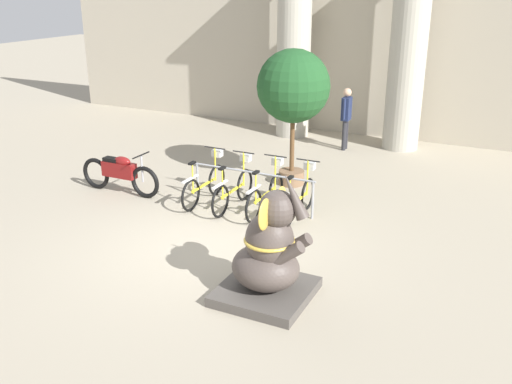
{
  "coord_description": "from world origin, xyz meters",
  "views": [
    {
      "loc": [
        4.64,
        -7.55,
        4.31
      ],
      "look_at": [
        0.76,
        0.39,
        1.0
      ],
      "focal_mm": 40.0,
      "sensor_mm": 36.0,
      "label": 1
    }
  ],
  "objects_px": {
    "motorcycle": "(120,173)",
    "person_pedestrian": "(346,113)",
    "bicycle_1": "(234,189)",
    "potted_tree": "(293,89)",
    "bicycle_2": "(266,193)",
    "bicycle_0": "(205,183)",
    "elephant_statue": "(269,256)",
    "bicycle_3": "(299,198)"
  },
  "relations": [
    {
      "from": "bicycle_0",
      "to": "potted_tree",
      "type": "bearing_deg",
      "value": 56.76
    },
    {
      "from": "bicycle_1",
      "to": "person_pedestrian",
      "type": "bearing_deg",
      "value": 81.94
    },
    {
      "from": "bicycle_0",
      "to": "bicycle_2",
      "type": "relative_size",
      "value": 1.0
    },
    {
      "from": "person_pedestrian",
      "to": "elephant_statue",
      "type": "bearing_deg",
      "value": -80.07
    },
    {
      "from": "motorcycle",
      "to": "potted_tree",
      "type": "xyz_separation_m",
      "value": [
        3.05,
        2.14,
        1.68
      ]
    },
    {
      "from": "motorcycle",
      "to": "bicycle_1",
      "type": "bearing_deg",
      "value": 7.47
    },
    {
      "from": "potted_tree",
      "to": "bicycle_0",
      "type": "bearing_deg",
      "value": -123.24
    },
    {
      "from": "person_pedestrian",
      "to": "bicycle_2",
      "type": "bearing_deg",
      "value": -90.28
    },
    {
      "from": "bicycle_0",
      "to": "bicycle_1",
      "type": "height_order",
      "value": "same"
    },
    {
      "from": "bicycle_1",
      "to": "bicycle_3",
      "type": "distance_m",
      "value": 1.36
    },
    {
      "from": "bicycle_0",
      "to": "person_pedestrian",
      "type": "relative_size",
      "value": 1.02
    },
    {
      "from": "bicycle_2",
      "to": "bicycle_3",
      "type": "relative_size",
      "value": 1.0
    },
    {
      "from": "elephant_statue",
      "to": "bicycle_0",
      "type": "bearing_deg",
      "value": 134.02
    },
    {
      "from": "bicycle_1",
      "to": "bicycle_3",
      "type": "height_order",
      "value": "same"
    },
    {
      "from": "bicycle_3",
      "to": "potted_tree",
      "type": "xyz_separation_m",
      "value": [
        -0.88,
        1.74,
        1.73
      ]
    },
    {
      "from": "bicycle_2",
      "to": "motorcycle",
      "type": "relative_size",
      "value": 0.84
    },
    {
      "from": "bicycle_1",
      "to": "person_pedestrian",
      "type": "relative_size",
      "value": 1.02
    },
    {
      "from": "bicycle_2",
      "to": "elephant_statue",
      "type": "xyz_separation_m",
      "value": [
        1.39,
        -2.88,
        0.26
      ]
    },
    {
      "from": "bicycle_1",
      "to": "elephant_statue",
      "type": "height_order",
      "value": "elephant_statue"
    },
    {
      "from": "bicycle_3",
      "to": "elephant_statue",
      "type": "xyz_separation_m",
      "value": [
        0.71,
        -2.89,
        0.26
      ]
    },
    {
      "from": "bicycle_3",
      "to": "motorcycle",
      "type": "xyz_separation_m",
      "value": [
        -3.92,
        -0.4,
        0.06
      ]
    },
    {
      "from": "bicycle_1",
      "to": "bicycle_2",
      "type": "bearing_deg",
      "value": 4.37
    },
    {
      "from": "bicycle_0",
      "to": "bicycle_1",
      "type": "bearing_deg",
      "value": -2.11
    },
    {
      "from": "elephant_statue",
      "to": "motorcycle",
      "type": "height_order",
      "value": "elephant_statue"
    },
    {
      "from": "elephant_statue",
      "to": "potted_tree",
      "type": "distance_m",
      "value": 5.12
    },
    {
      "from": "elephant_statue",
      "to": "person_pedestrian",
      "type": "height_order",
      "value": "elephant_statue"
    },
    {
      "from": "person_pedestrian",
      "to": "potted_tree",
      "type": "relative_size",
      "value": 0.55
    },
    {
      "from": "elephant_statue",
      "to": "bicycle_2",
      "type": "bearing_deg",
      "value": 115.81
    },
    {
      "from": "bicycle_2",
      "to": "motorcycle",
      "type": "height_order",
      "value": "bicycle_2"
    },
    {
      "from": "bicycle_0",
      "to": "bicycle_2",
      "type": "height_order",
      "value": "same"
    },
    {
      "from": "bicycle_0",
      "to": "bicycle_2",
      "type": "distance_m",
      "value": 1.36
    },
    {
      "from": "bicycle_2",
      "to": "person_pedestrian",
      "type": "height_order",
      "value": "person_pedestrian"
    },
    {
      "from": "bicycle_1",
      "to": "elephant_statue",
      "type": "bearing_deg",
      "value": -53.73
    },
    {
      "from": "motorcycle",
      "to": "bicycle_2",
      "type": "bearing_deg",
      "value": 6.82
    },
    {
      "from": "potted_tree",
      "to": "person_pedestrian",
      "type": "bearing_deg",
      "value": 86.06
    },
    {
      "from": "bicycle_1",
      "to": "potted_tree",
      "type": "bearing_deg",
      "value": 74.92
    },
    {
      "from": "motorcycle",
      "to": "person_pedestrian",
      "type": "xyz_separation_m",
      "value": [
        3.27,
        5.32,
        0.53
      ]
    },
    {
      "from": "bicycle_2",
      "to": "person_pedestrian",
      "type": "xyz_separation_m",
      "value": [
        0.02,
        4.93,
        0.58
      ]
    },
    {
      "from": "bicycle_1",
      "to": "bicycle_2",
      "type": "distance_m",
      "value": 0.68
    },
    {
      "from": "bicycle_2",
      "to": "elephant_statue",
      "type": "distance_m",
      "value": 3.21
    },
    {
      "from": "person_pedestrian",
      "to": "potted_tree",
      "type": "xyz_separation_m",
      "value": [
        -0.22,
        -3.18,
        1.15
      ]
    },
    {
      "from": "motorcycle",
      "to": "person_pedestrian",
      "type": "distance_m",
      "value": 6.27
    }
  ]
}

